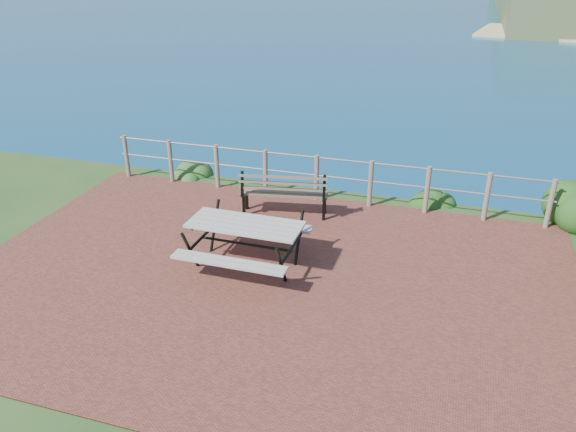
{
  "coord_description": "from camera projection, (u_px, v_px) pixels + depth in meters",
  "views": [
    {
      "loc": [
        2.7,
        -7.43,
        4.91
      ],
      "look_at": [
        0.12,
        0.9,
        0.75
      ],
      "focal_mm": 35.0,
      "sensor_mm": 36.0,
      "label": 1
    }
  ],
  "objects": [
    {
      "name": "shrub_lip_east",
      "position": [
        429.0,
        205.0,
        11.89
      ],
      "size": [
        0.83,
        0.83,
        0.59
      ],
      "primitive_type": "ellipsoid",
      "color": "#1D4114",
      "rests_on": "ground"
    },
    {
      "name": "picnic_table",
      "position": [
        246.0,
        240.0,
        9.38
      ],
      "size": [
        1.9,
        1.64,
        0.8
      ],
      "rotation": [
        0.0,
        0.0,
        -0.01
      ],
      "color": "#9B978B",
      "rests_on": "ground"
    },
    {
      "name": "ground",
      "position": [
        265.0,
        278.0,
        9.24
      ],
      "size": [
        10.0,
        7.0,
        0.12
      ],
      "primitive_type": "cube",
      "color": "brown",
      "rests_on": "ground"
    },
    {
      "name": "shrub_lip_west",
      "position": [
        188.0,
        176.0,
        13.4
      ],
      "size": [
        0.78,
        0.78,
        0.52
      ],
      "primitive_type": "ellipsoid",
      "color": "#27541F",
      "rests_on": "ground"
    },
    {
      "name": "park_bench",
      "position": [
        285.0,
        186.0,
        11.17
      ],
      "size": [
        1.79,
        0.73,
        0.98
      ],
      "rotation": [
        0.0,
        0.0,
        0.18
      ],
      "color": "brown",
      "rests_on": "ground"
    },
    {
      "name": "safety_railing",
      "position": [
        317.0,
        175.0,
        11.89
      ],
      "size": [
        9.4,
        0.1,
        1.0
      ],
      "color": "#6B5B4C",
      "rests_on": "ground"
    }
  ]
}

